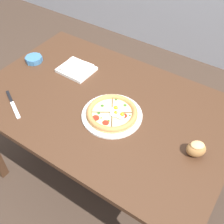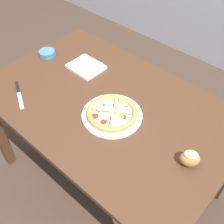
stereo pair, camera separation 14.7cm
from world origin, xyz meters
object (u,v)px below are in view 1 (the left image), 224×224
object	(u,v)px
ramekin_bowl	(34,59)
bread_piece_near	(196,149)
pizza	(112,113)
dining_table	(105,115)
knife_main	(13,104)
napkin_folded	(76,69)

from	to	relation	value
ramekin_bowl	bread_piece_near	xyz separation A→B (m)	(1.16, -0.12, 0.02)
pizza	dining_table	bearing A→B (deg)	147.83
dining_table	knife_main	bearing A→B (deg)	-145.06
pizza	ramekin_bowl	world-z (taller)	pizza
ramekin_bowl	knife_main	bearing A→B (deg)	-61.84
napkin_folded	bread_piece_near	xyz separation A→B (m)	(0.86, -0.19, 0.03)
dining_table	pizza	world-z (taller)	pizza
pizza	napkin_folded	bearing A→B (deg)	153.64
napkin_folded	bread_piece_near	bearing A→B (deg)	-12.47
knife_main	ramekin_bowl	bearing A→B (deg)	145.36
napkin_folded	ramekin_bowl	bearing A→B (deg)	-165.58
bread_piece_near	knife_main	xyz separation A→B (m)	(-0.97, -0.24, -0.04)
dining_table	napkin_folded	bearing A→B (deg)	155.44
dining_table	knife_main	size ratio (longest dim) A/B	6.46
dining_table	napkin_folded	xyz separation A→B (m)	(-0.31, 0.14, 0.11)
dining_table	pizza	xyz separation A→B (m)	(0.09, -0.06, 0.12)
ramekin_bowl	napkin_folded	distance (m)	0.30
ramekin_bowl	pizza	bearing A→B (deg)	-10.16
napkin_folded	knife_main	world-z (taller)	napkin_folded
dining_table	ramekin_bowl	bearing A→B (deg)	173.62
dining_table	knife_main	xyz separation A→B (m)	(-0.42, -0.29, 0.10)
pizza	bread_piece_near	distance (m)	0.46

